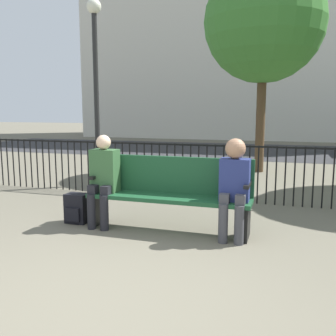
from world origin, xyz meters
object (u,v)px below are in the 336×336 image
Objects in this scene: seated_person_1 at (234,182)px; backpack at (77,209)px; tree_0 at (264,23)px; lamp_post at (95,64)px; park_bench at (170,190)px; seated_person_0 at (103,176)px.

seated_person_1 reaches higher than backpack.
tree_0 is 4.20m from lamp_post.
seated_person_0 is at bearing -171.30° from park_bench.
seated_person_0 is 1.01× the size of seated_person_1.
seated_person_1 is 2.15m from backpack.
tree_0 is (0.75, 5.03, 3.05)m from park_bench.
park_bench is at bearing -98.43° from tree_0.
lamp_post is (-2.25, 2.32, 1.89)m from park_bench.
seated_person_1 is 5.91m from tree_0.
lamp_post reaches higher than backpack.
park_bench is at bearing 170.84° from seated_person_1.
park_bench is 5.19× the size of backpack.
tree_0 is at bearing 72.70° from seated_person_0.
seated_person_1 is at bearing -89.18° from tree_0.
backpack is (-0.41, 0.01, -0.47)m from seated_person_0.
lamp_post is at bearing -137.91° from tree_0.
seated_person_0 is 0.62m from backpack.
tree_0 reaches higher than park_bench.
seated_person_1 is 0.24× the size of tree_0.
backpack is at bearing 179.74° from seated_person_1.
seated_person_1 is (1.68, -0.00, 0.02)m from seated_person_0.
park_bench is 0.85m from seated_person_1.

